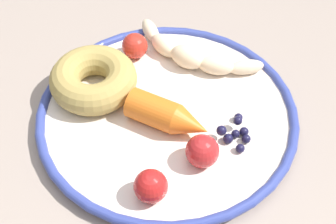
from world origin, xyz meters
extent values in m
cube|color=gray|center=(0.00, 0.00, 0.72)|extent=(0.98, 0.83, 0.03)
cube|color=gray|center=(-0.43, 0.35, 0.35)|extent=(0.05, 0.05, 0.70)
cylinder|color=silver|center=(-0.03, 0.00, 0.74)|extent=(0.31, 0.31, 0.01)
torus|color=#364496|center=(-0.03, 0.00, 0.74)|extent=(0.32, 0.32, 0.01)
ellipsoid|color=beige|center=(-0.12, 0.11, 0.75)|extent=(0.05, 0.04, 0.02)
ellipsoid|color=beige|center=(-0.09, 0.09, 0.75)|extent=(0.05, 0.04, 0.02)
ellipsoid|color=beige|center=(-0.05, 0.09, 0.76)|extent=(0.05, 0.03, 0.03)
ellipsoid|color=beige|center=(-0.01, 0.09, 0.75)|extent=(0.05, 0.04, 0.02)
ellipsoid|color=beige|center=(0.02, 0.11, 0.75)|extent=(0.05, 0.05, 0.02)
cylinder|color=orange|center=(-0.03, -0.02, 0.76)|extent=(0.06, 0.04, 0.04)
cone|color=orange|center=(0.02, -0.01, 0.76)|extent=(0.04, 0.04, 0.04)
torus|color=tan|center=(-0.13, -0.02, 0.76)|extent=(0.15, 0.15, 0.04)
sphere|color=#191638|center=(0.07, -0.01, 0.75)|extent=(0.01, 0.01, 0.01)
sphere|color=#191638|center=(0.07, 0.02, 0.75)|extent=(0.01, 0.01, 0.01)
sphere|color=#191638|center=(0.05, 0.04, 0.75)|extent=(0.01, 0.01, 0.01)
sphere|color=#191638|center=(0.06, 0.00, 0.75)|extent=(0.01, 0.01, 0.01)
sphere|color=#191638|center=(0.06, 0.01, 0.75)|extent=(0.01, 0.01, 0.01)
sphere|color=#191638|center=(0.07, 0.01, 0.75)|extent=(0.01, 0.01, 0.01)
sphere|color=#191638|center=(0.06, 0.02, 0.76)|extent=(0.01, 0.01, 0.01)
sphere|color=#191638|center=(0.05, 0.00, 0.76)|extent=(0.01, 0.01, 0.01)
sphere|color=red|center=(-0.12, 0.07, 0.76)|extent=(0.03, 0.03, 0.03)
sphere|color=red|center=(0.02, -0.11, 0.76)|extent=(0.04, 0.04, 0.04)
sphere|color=red|center=(0.04, -0.04, 0.76)|extent=(0.04, 0.04, 0.04)
camera|label=1|loc=(0.19, -0.34, 1.21)|focal=54.06mm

